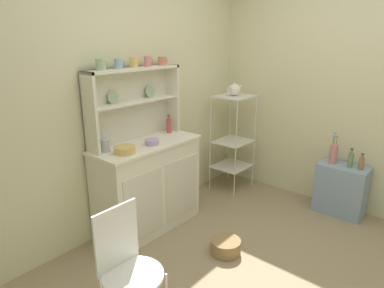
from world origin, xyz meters
TOP-DOWN VIEW (x-y plane):
  - ground_plane at (0.00, 0.00)m, footprint 3.84×3.84m
  - wall_back at (0.00, 1.62)m, footprint 3.84×0.05m
  - wall_right at (1.62, 0.00)m, footprint 0.05×3.84m
  - hutch_cabinet at (-0.04, 1.37)m, footprint 1.05×0.45m
  - hutch_shelf_unit at (-0.04, 1.53)m, footprint 0.98×0.18m
  - bakers_rack at (1.23, 1.27)m, footprint 0.42×0.38m
  - side_shelf_blue at (1.44, 0.05)m, footprint 0.28×0.48m
  - wire_chair at (-0.98, 0.53)m, footprint 0.36×0.36m
  - floor_basket at (0.08, 0.55)m, footprint 0.26×0.26m
  - cup_sage_0 at (-0.38, 1.49)m, footprint 0.10×0.08m
  - cup_sky_1 at (-0.21, 1.49)m, footprint 0.09×0.07m
  - cup_gold_2 at (-0.04, 1.49)m, footprint 0.09×0.07m
  - cup_rose_3 at (0.12, 1.49)m, footprint 0.08×0.07m
  - cup_terracotta_4 at (0.31, 1.49)m, footprint 0.09×0.07m
  - bowl_mixing_large at (-0.35, 1.29)m, footprint 0.17×0.17m
  - bowl_floral_medium at (-0.04, 1.29)m, footprint 0.13×0.13m
  - jam_bottle at (0.34, 1.45)m, footprint 0.05×0.05m
  - utensil_jar at (-0.43, 1.45)m, footprint 0.08×0.08m
  - porcelain_teapot at (1.23, 1.27)m, footprint 0.23×0.14m
  - flower_vase at (1.44, 0.17)m, footprint 0.08×0.08m
  - oil_bottle at (1.44, 0.00)m, footprint 0.05×0.05m
  - vinegar_bottle at (1.44, -0.10)m, footprint 0.05×0.05m

SIDE VIEW (x-z plane):
  - ground_plane at x=0.00m, z-range 0.00..0.00m
  - floor_basket at x=0.08m, z-range 0.00..0.12m
  - side_shelf_blue at x=1.44m, z-range 0.00..0.53m
  - hutch_cabinet at x=-0.04m, z-range 0.01..0.87m
  - wire_chair at x=-0.98m, z-range 0.09..0.94m
  - vinegar_bottle at x=1.44m, z-range 0.51..0.68m
  - oil_bottle at x=1.44m, z-range 0.51..0.70m
  - flower_vase at x=1.44m, z-range 0.47..0.81m
  - bakers_rack at x=1.23m, z-range 0.12..1.25m
  - bowl_floral_medium at x=-0.04m, z-range 0.86..0.91m
  - bowl_mixing_large at x=-0.35m, z-range 0.86..0.92m
  - utensil_jar at x=-0.43m, z-range 0.80..1.03m
  - jam_bottle at x=0.34m, z-range 0.84..1.02m
  - porcelain_teapot at x=1.23m, z-range 1.13..1.29m
  - hutch_shelf_unit at x=-0.04m, z-range 0.91..1.58m
  - wall_back at x=0.00m, z-range 0.00..2.50m
  - wall_right at x=1.62m, z-range 0.00..2.50m
  - cup_terracotta_4 at x=0.31m, z-range 1.52..1.60m
  - cup_sky_1 at x=-0.21m, z-range 1.52..1.61m
  - cup_sage_0 at x=-0.38m, z-range 1.52..1.61m
  - cup_rose_3 at x=0.12m, z-range 1.52..1.61m
  - cup_gold_2 at x=-0.04m, z-range 1.52..1.61m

